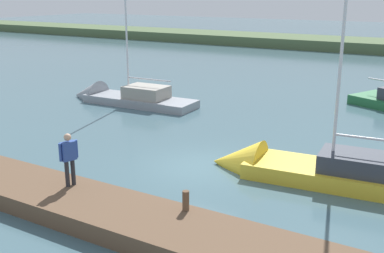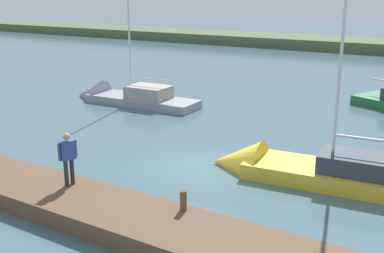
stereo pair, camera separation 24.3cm
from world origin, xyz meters
The scene contains 6 objects.
ground_plane centered at (0.00, 0.00, 0.00)m, with size 200.00×200.00×0.00m, color #42606B.
dock_pier centered at (0.00, 5.42, 0.29)m, with size 21.64×2.47×0.57m, color brown.
mooring_post_near centered at (-2.16, 4.56, 0.87)m, with size 0.20×0.20×0.60m, color brown.
sailboat_outer_mooring centered at (-4.03, -1.01, 0.22)m, with size 8.98×3.02×9.81m.
sailboat_near_dock centered at (10.07, -7.29, 0.23)m, with size 8.78×2.59×8.94m.
person_on_dock centered at (2.03, 4.94, 1.61)m, with size 0.35×0.64×1.77m.
Camera 2 is at (-9.05, 15.18, 6.70)m, focal length 44.59 mm.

